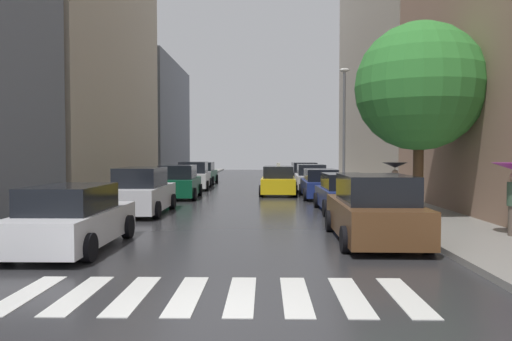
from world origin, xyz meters
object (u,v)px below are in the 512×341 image
parked_car_left_fourth (194,176)px  parked_car_right_fourth (311,178)px  parked_car_left_fifth (203,174)px  parked_car_right_second (344,194)px  taxi_midroad (278,181)px  street_tree_right (419,87)px  parked_car_left_third (178,183)px  parked_car_right_fifth (304,174)px  parked_car_left_second (142,192)px  parked_car_right_third (320,184)px  parked_car_left_nearest (73,219)px  parked_car_right_nearest (374,210)px  lamp_post_right (344,120)px  pedestrian_foreground (395,177)px

parked_car_left_fourth → parked_car_right_fourth: (7.59, -0.84, -0.06)m
parked_car_left_fourth → parked_car_left_fifth: 5.39m
parked_car_left_fourth → parked_car_right_second: bearing=-149.4°
taxi_midroad → street_tree_right: 11.59m
parked_car_left_third → parked_car_right_fifth: size_ratio=1.01×
parked_car_left_second → parked_car_right_fifth: parked_car_left_second is taller
parked_car_left_fourth → street_tree_right: bearing=-146.7°
street_tree_right → parked_car_left_third: bearing=142.5°
parked_car_right_third → parked_car_right_fourth: bearing=-0.1°
parked_car_left_nearest → parked_car_left_third: bearing=-0.8°
parked_car_right_second → parked_car_right_fourth: 11.00m
parked_car_right_third → street_tree_right: (2.59, -7.79, 3.98)m
street_tree_right → parked_car_right_nearest: bearing=-120.7°
parked_car_left_fourth → street_tree_right: (10.15, -13.86, 3.87)m
parked_car_left_third → parked_car_left_fourth: bearing=-0.8°
parked_car_left_second → parked_car_left_fourth: bearing=-1.1°
parked_car_left_fifth → lamp_post_right: 12.91m
parked_car_left_fourth → parked_car_right_second: (7.84, -11.84, -0.11)m
parked_car_left_fourth → parked_car_left_third: bearing=178.3°
parked_car_left_nearest → parked_car_right_second: size_ratio=1.02×
parked_car_right_second → parked_car_right_fifth: size_ratio=1.00×
parked_car_left_third → parked_car_right_fourth: 9.16m
parked_car_right_third → pedestrian_foreground: bearing=-164.5°
parked_car_left_nearest → parked_car_right_fourth: bearing=-22.5°
parked_car_right_nearest → taxi_midroad: 14.31m
parked_car_right_third → parked_car_right_fourth: size_ratio=0.97×
taxi_midroad → lamp_post_right: 5.52m
parked_car_right_fourth → parked_car_right_second: bearing=-177.1°
parked_car_right_third → parked_car_right_fifth: size_ratio=1.06×
parked_car_left_third → parked_car_right_fourth: bearing=-56.5°
parked_car_left_fifth → parked_car_left_third: bearing=-178.7°
parked_car_right_third → taxi_midroad: 2.95m
lamp_post_right → parked_car_left_fifth: bearing=140.2°
parked_car_left_second → lamp_post_right: bearing=-44.2°
parked_car_right_fourth → parked_car_right_fifth: (0.01, 5.56, 0.00)m
parked_car_left_nearest → parked_car_right_fifth: bearing=-17.7°
parked_car_left_fourth → parked_car_left_second: bearing=176.6°
street_tree_right → parked_car_right_second: bearing=138.8°
parked_car_right_nearest → parked_car_right_third: parked_car_right_nearest is taller
parked_car_left_nearest → parked_car_right_third: (7.62, 13.25, -0.02)m
parked_car_left_second → parked_car_left_third: size_ratio=1.04×
pedestrian_foreground → parked_car_left_fourth: bearing=-21.2°
parked_car_left_fifth → parked_car_right_second: (7.99, -17.22, -0.05)m
parked_car_left_third → parked_car_right_second: 9.58m
parked_car_left_second → lamp_post_right: size_ratio=0.63×
parked_car_right_nearest → parked_car_right_third: 12.11m
parked_car_left_nearest → taxi_midroad: bearing=-19.8°
parked_car_left_nearest → parked_car_right_third: parked_car_left_nearest is taller
taxi_midroad → parked_car_right_second: bearing=-161.0°
parked_car_left_second → parked_car_right_fourth: size_ratio=0.97×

